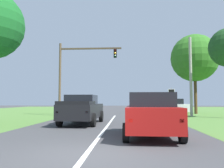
# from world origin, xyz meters

# --- Properties ---
(ground_plane) EXTENTS (120.00, 120.00, 0.00)m
(ground_plane) POSITION_xyz_m (0.00, 9.99, 0.00)
(ground_plane) COLOR #424244
(lane_centre_stripe) EXTENTS (0.16, 37.97, 0.01)m
(lane_centre_stripe) POSITION_xyz_m (0.00, -1.01, 0.00)
(lane_centre_stripe) COLOR white
(lane_centre_stripe) RESTS_ON ground_plane
(red_suv_near) EXTENTS (2.42, 4.68, 1.87)m
(red_suv_near) POSITION_xyz_m (2.22, 3.51, 0.99)
(red_suv_near) COLOR #9E1411
(red_suv_near) RESTS_ON ground_plane
(pickup_truck_lead) EXTENTS (2.42, 5.64, 1.92)m
(pickup_truck_lead) POSITION_xyz_m (-1.76, 8.79, 0.99)
(pickup_truck_lead) COLOR black
(pickup_truck_lead) RESTS_ON ground_plane
(traffic_light) EXTENTS (6.60, 0.40, 7.64)m
(traffic_light) POSITION_xyz_m (-4.14, 17.67, 4.98)
(traffic_light) COLOR brown
(traffic_light) RESTS_ON ground_plane
(keep_moving_sign) EXTENTS (0.60, 0.09, 2.75)m
(keep_moving_sign) POSITION_xyz_m (5.28, 15.04, 1.75)
(keep_moving_sign) COLOR gray
(keep_moving_sign) RESTS_ON ground_plane
(oak_tree_right) EXTENTS (5.65, 5.65, 9.49)m
(oak_tree_right) POSITION_xyz_m (9.39, 21.83, 6.65)
(oak_tree_right) COLOR #4C351E
(oak_tree_right) RESTS_ON ground_plane
(crossing_suv_far) EXTENTS (4.46, 2.25, 1.77)m
(crossing_suv_far) POSITION_xyz_m (5.94, 20.37, 0.93)
(crossing_suv_far) COLOR silver
(crossing_suv_far) RESTS_ON ground_plane
(utility_pole_right) EXTENTS (0.28, 0.28, 8.09)m
(utility_pole_right) POSITION_xyz_m (7.76, 17.68, 4.04)
(utility_pole_right) COLOR #9E998E
(utility_pole_right) RESTS_ON ground_plane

